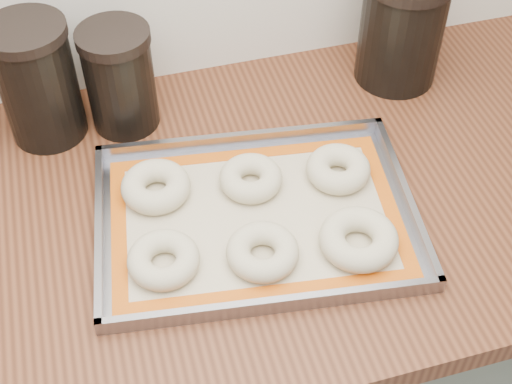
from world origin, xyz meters
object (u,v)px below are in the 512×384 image
object	(u,v)px
canister_right	(402,28)
bagel_back_left	(156,187)
bagel_back_mid	(251,178)
canister_mid	(120,78)
bagel_front_mid	(263,252)
baking_tray	(256,217)
canister_left	(38,82)
bagel_front_right	(359,239)
bagel_front_left	(164,260)
bagel_back_right	(338,169)

from	to	relation	value
canister_right	bagel_back_left	bearing A→B (deg)	-159.05
bagel_back_mid	canister_mid	distance (m)	0.27
bagel_back_mid	bagel_front_mid	bearing A→B (deg)	-99.02
baking_tray	canister_mid	xyz separation A→B (m)	(-0.15, 0.27, 0.08)
bagel_back_mid	canister_left	xyz separation A→B (m)	(-0.28, 0.22, 0.08)
bagel_front_right	canister_mid	bearing A→B (deg)	126.66
canister_right	bagel_front_left	bearing A→B (deg)	-146.66
bagel_back_mid	bagel_front_right	bearing A→B (deg)	-54.34
canister_mid	bagel_front_right	bearing A→B (deg)	-53.34
bagel_back_mid	canister_left	size ratio (longest dim) A/B	0.47
canister_mid	baking_tray	bearing A→B (deg)	-61.35
bagel_back_left	bagel_back_right	bearing A→B (deg)	-8.21
bagel_front_mid	bagel_back_right	distance (m)	0.20
bagel_back_left	canister_mid	bearing A→B (deg)	95.11
baking_tray	bagel_back_mid	size ratio (longest dim) A/B	5.23
canister_right	bagel_back_mid	bearing A→B (deg)	-148.34
bagel_front_right	baking_tray	bearing A→B (deg)	142.91
bagel_back_mid	canister_mid	size ratio (longest dim) A/B	0.54
bagel_back_right	canister_left	bearing A→B (deg)	150.48
baking_tray	bagel_back_mid	world-z (taller)	bagel_back_mid
baking_tray	bagel_front_mid	world-z (taller)	bagel_front_mid
bagel_front_right	bagel_back_left	distance (m)	0.31
canister_left	bagel_front_right	bearing A→B (deg)	-43.41
bagel_back_left	canister_left	world-z (taller)	canister_left
baking_tray	bagel_back_left	distance (m)	0.16
bagel_front_right	canister_mid	world-z (taller)	canister_mid
bagel_back_right	bagel_front_mid	bearing A→B (deg)	-142.04
bagel_back_right	bagel_back_mid	bearing A→B (deg)	172.10
bagel_back_right	bagel_back_left	bearing A→B (deg)	171.79
bagel_back_left	canister_left	size ratio (longest dim) A/B	0.51
bagel_front_mid	bagel_back_left	world-z (taller)	bagel_back_left
canister_left	canister_mid	size ratio (longest dim) A/B	1.14
bagel_front_right	bagel_back_left	size ratio (longest dim) A/B	1.07
baking_tray	bagel_back_right	bearing A→B (deg)	17.59
canister_mid	canister_left	bearing A→B (deg)	175.16
bagel_back_left	bagel_back_mid	bearing A→B (deg)	-8.51
canister_mid	canister_right	world-z (taller)	canister_right
bagel_back_left	canister_right	distance (m)	0.50
bagel_front_left	bagel_front_mid	xyz separation A→B (m)	(0.13, -0.02, 0.00)
baking_tray	bagel_back_right	xyz separation A→B (m)	(0.14, 0.05, 0.02)
canister_left	bagel_back_mid	bearing A→B (deg)	-37.53
bagel_back_mid	bagel_back_right	size ratio (longest dim) A/B	0.97
canister_left	bagel_front_mid	bearing A→B (deg)	-53.90
bagel_front_left	canister_left	size ratio (longest dim) A/B	0.49
bagel_back_right	canister_right	bearing A→B (deg)	49.04
bagel_front_mid	bagel_back_mid	distance (m)	0.14
bagel_front_mid	canister_left	world-z (taller)	canister_left
bagel_front_left	canister_right	distance (m)	0.58
canister_left	canister_right	world-z (taller)	canister_left
bagel_back_left	bagel_back_mid	xyz separation A→B (m)	(0.14, -0.02, -0.00)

